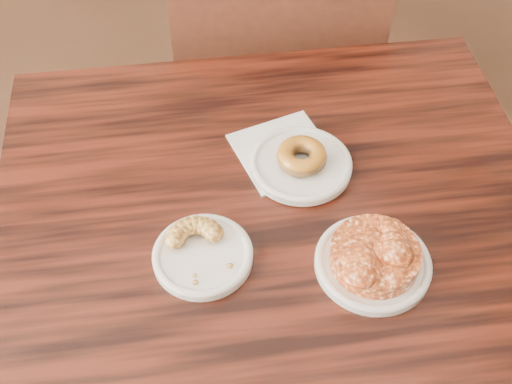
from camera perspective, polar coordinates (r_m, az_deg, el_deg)
name	(u,v)px	position (r m, az deg, el deg)	size (l,w,h in m)	color
cafe_table	(275,352)	(1.26, 1.71, -14.01)	(0.85, 0.85, 0.75)	black
chair_far	(273,63)	(1.70, 1.53, 11.43)	(0.50, 0.50, 0.90)	black
napkin	(284,151)	(1.05, 2.49, 3.62)	(0.15, 0.15, 0.00)	white
plate_donut	(301,165)	(1.02, 4.02, 2.43)	(0.16, 0.16, 0.01)	white
plate_cruller	(203,256)	(0.91, -4.75, -5.69)	(0.14, 0.14, 0.01)	white
plate_fritter	(373,263)	(0.92, 10.33, -6.27)	(0.16, 0.16, 0.01)	white
glazed_donut	(302,156)	(1.00, 4.08, 3.20)	(0.08, 0.08, 0.03)	#8F5314
apple_fritter	(375,253)	(0.90, 10.57, -5.33)	(0.17, 0.17, 0.04)	#4F1908
cruller_fragment	(202,248)	(0.90, -4.82, -4.99)	(0.10, 0.10, 0.03)	#5C3312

